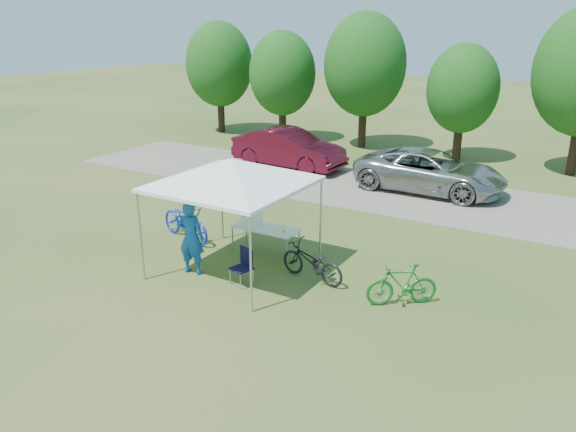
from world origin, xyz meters
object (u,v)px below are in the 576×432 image
Objects in this scene: folding_table at (265,229)px; sedan at (289,148)px; bike_green at (402,285)px; folding_chair at (244,263)px; minivan at (430,171)px; cooler at (252,218)px; bike_blue at (186,221)px; bike_dark at (312,262)px; cyclist at (191,237)px.

sedan is at bearing 116.94° from folding_table.
sedan is at bearing -175.49° from bike_green.
minivan reaches higher than folding_chair.
folding_chair is 9.35m from minivan.
cooler is 0.33× the size of bike_green.
bike_blue is at bearing -132.87° from bike_green.
sedan is (-4.05, 7.97, 0.13)m from folding_table.
bike_green is 8.65m from minivan.
bike_dark is at bearing -129.40° from bike_green.
cooler is at bearing -112.75° from cyclist.
cooler is at bearing -138.57° from bike_green.
bike_dark is at bearing -19.54° from cooler.
folding_chair is 1.67× the size of cooler.
minivan is at bearing -90.76° from sedan.
folding_table is 0.96× the size of cyclist.
cyclist reaches higher than folding_chair.
bike_blue is at bearing -165.60° from sedan.
cyclist is 4.90m from bike_green.
sedan reaches higher than cooler.
folding_table is at bearing -149.91° from sedan.
minivan is (4.30, 7.82, 0.21)m from bike_blue.
bike_blue is (-2.41, -0.26, -0.15)m from folding_table.
folding_chair is at bearing -100.62° from bike_blue.
bike_dark reaches higher than folding_table.
cyclist is at bearing -115.59° from bike_green.
folding_table is at bearing -0.00° from cooler.
cooler is at bearing -67.21° from bike_blue.
cyclist is 0.90× the size of bike_blue.
bike_dark is (1.76, -0.77, -0.22)m from folding_table.
sedan is (-5.94, 0.41, 0.06)m from minivan.
cooler is (-0.42, 0.00, 0.22)m from folding_table.
minivan reaches higher than bike_green.
minivan is (-2.04, 8.40, 0.28)m from bike_green.
sedan is at bearing 87.27° from minivan.
bike_green is 0.89× the size of bike_dark.
bike_green is (3.42, 0.85, -0.03)m from folding_chair.
cyclist reaches higher than bike_blue.
sedan is (-3.63, 7.97, -0.10)m from cooler.
sedan is at bearing 131.72° from folding_chair.
cyclist is at bearing -102.98° from cooler.
folding_table is 2.09× the size of folding_chair.
folding_table is at bearing -104.26° from bike_dark.
sedan reaches higher than bike_dark.
folding_chair is 1.97m from cooler.
sedan is (-4.56, 9.65, 0.31)m from folding_chair.
bike_green is at bearing -79.84° from bike_blue.
folding_chair is 0.42× the size of bike_blue.
folding_chair is 0.48× the size of bike_dark.
bike_green is 11.89m from sedan.
bike_dark is (2.60, 1.09, -0.45)m from cyclist.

